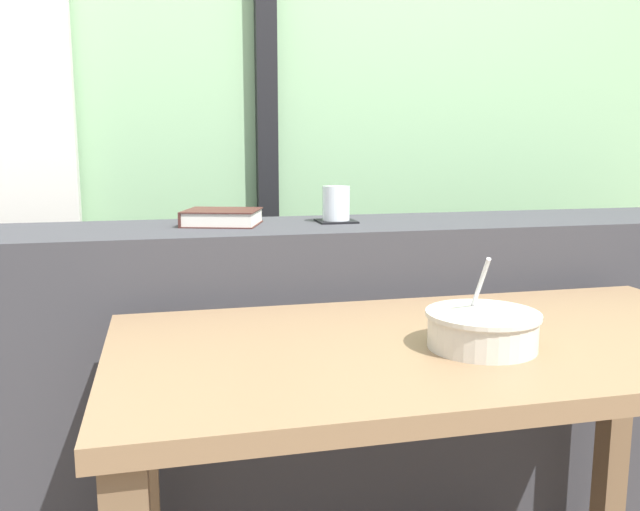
{
  "coord_description": "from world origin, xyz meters",
  "views": [
    {
      "loc": [
        -0.46,
        -1.11,
        1.05
      ],
      "look_at": [
        -0.09,
        0.44,
        0.78
      ],
      "focal_mm": 37.1,
      "sensor_mm": 36.0,
      "label": 1
    }
  ],
  "objects_px": {
    "soup_bowl": "(482,329)",
    "coaster_square": "(336,221)",
    "juice_glass": "(336,205)",
    "closed_book": "(222,217)",
    "breakfast_table": "(451,393)"
  },
  "relations": [
    {
      "from": "coaster_square",
      "to": "juice_glass",
      "type": "bearing_deg",
      "value": 91.79
    },
    {
      "from": "juice_glass",
      "to": "coaster_square",
      "type": "bearing_deg",
      "value": -88.21
    },
    {
      "from": "breakfast_table",
      "to": "juice_glass",
      "type": "distance_m",
      "value": 0.68
    },
    {
      "from": "coaster_square",
      "to": "juice_glass",
      "type": "xyz_separation_m",
      "value": [
        -0.0,
        0.0,
        0.04
      ]
    },
    {
      "from": "soup_bowl",
      "to": "coaster_square",
      "type": "bearing_deg",
      "value": 97.34
    },
    {
      "from": "coaster_square",
      "to": "juice_glass",
      "type": "height_order",
      "value": "juice_glass"
    },
    {
      "from": "breakfast_table",
      "to": "coaster_square",
      "type": "relative_size",
      "value": 12.4
    },
    {
      "from": "closed_book",
      "to": "coaster_square",
      "type": "bearing_deg",
      "value": -1.95
    },
    {
      "from": "coaster_square",
      "to": "juice_glass",
      "type": "distance_m",
      "value": 0.04
    },
    {
      "from": "closed_book",
      "to": "soup_bowl",
      "type": "xyz_separation_m",
      "value": [
        0.39,
        -0.68,
        -0.13
      ]
    },
    {
      "from": "breakfast_table",
      "to": "juice_glass",
      "type": "xyz_separation_m",
      "value": [
        -0.06,
        0.6,
        0.3
      ]
    },
    {
      "from": "closed_book",
      "to": "soup_bowl",
      "type": "distance_m",
      "value": 0.8
    },
    {
      "from": "coaster_square",
      "to": "soup_bowl",
      "type": "relative_size",
      "value": 0.51
    },
    {
      "from": "juice_glass",
      "to": "soup_bowl",
      "type": "xyz_separation_m",
      "value": [
        0.09,
        -0.67,
        -0.16
      ]
    },
    {
      "from": "closed_book",
      "to": "breakfast_table",
      "type": "bearing_deg",
      "value": -59.38
    }
  ]
}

